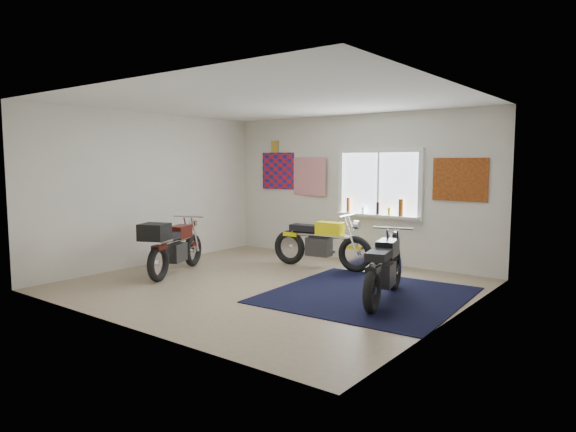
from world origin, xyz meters
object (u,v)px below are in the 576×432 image
Objects in this scene: navy_rug at (367,295)px; black_chrome_bike at (384,270)px; maroon_tourer at (172,246)px; yellow_triumph at (321,244)px.

navy_rug is 0.52m from black_chrome_bike.
black_chrome_bike is 1.02× the size of maroon_tourer.
yellow_triumph is 2.51m from maroon_tourer.
yellow_triumph is at bearing -62.27° from maroon_tourer.
maroon_tourer is at bearing 87.54° from black_chrome_bike.
yellow_triumph reaches higher than black_chrome_bike.
navy_rug is 3.27m from maroon_tourer.
maroon_tourer is at bearing -135.08° from yellow_triumph.
black_chrome_bike is 3.51m from maroon_tourer.
black_chrome_bike is at bearing -101.60° from maroon_tourer.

